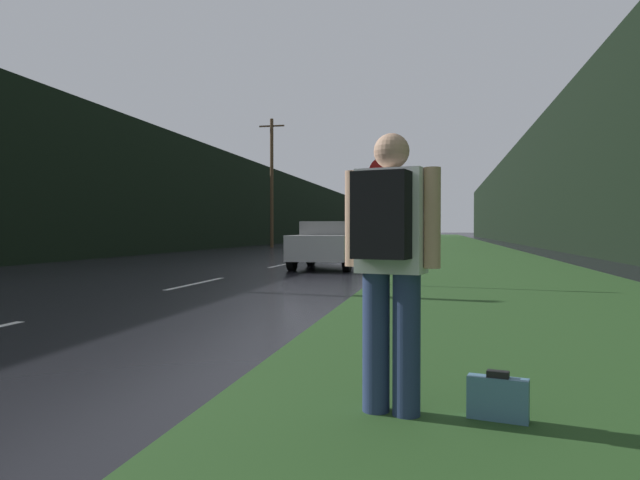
{
  "coord_description": "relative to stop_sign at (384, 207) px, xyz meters",
  "views": [
    {
      "loc": [
        5.4,
        0.82,
        1.2
      ],
      "look_at": [
        2.05,
        16.5,
        0.93
      ],
      "focal_mm": 32.0,
      "sensor_mm": 36.0,
      "label": 1
    }
  ],
  "objects": [
    {
      "name": "grass_verge",
      "position": [
        2.65,
        26.84,
        -1.7
      ],
      "size": [
        6.0,
        240.0,
        0.02
      ],
      "primitive_type": "cube",
      "color": "#26471E",
      "rests_on": "ground_plane"
    },
    {
      "name": "lane_stripe_e",
      "position": [
        -4.18,
        13.62,
        -1.71
      ],
      "size": [
        0.12,
        3.0,
        0.01
      ],
      "primitive_type": "cube",
      "color": "silver",
      "rests_on": "ground_plane"
    },
    {
      "name": "lane_stripe_c",
      "position": [
        -4.18,
        -0.38,
        -1.71
      ],
      "size": [
        0.12,
        3.0,
        0.01
      ],
      "primitive_type": "cube",
      "color": "silver",
      "rests_on": "ground_plane"
    },
    {
      "name": "car_passing_near",
      "position": [
        -2.27,
        5.16,
        -0.95
      ],
      "size": [
        1.84,
        4.02,
        1.47
      ],
      "rotation": [
        0.0,
        0.0,
        3.14
      ],
      "color": "#BCBCBC",
      "rests_on": "ground_plane"
    },
    {
      "name": "hitchhiker_with_backpack",
      "position": [
        0.89,
        -8.7,
        -0.67
      ],
      "size": [
        0.62,
        0.49,
        1.82
      ],
      "rotation": [
        0.0,
        0.0,
        -0.21
      ],
      "color": "navy",
      "rests_on": "ground_plane"
    },
    {
      "name": "treeline_far_side",
      "position": [
        -14.01,
        36.84,
        1.56
      ],
      "size": [
        2.0,
        140.0,
        6.55
      ],
      "primitive_type": "cube",
      "color": "black",
      "rests_on": "ground_plane"
    },
    {
      "name": "stop_sign",
      "position": [
        0.0,
        0.0,
        0.0
      ],
      "size": [
        0.67,
        0.07,
        2.79
      ],
      "color": "slate",
      "rests_on": "ground_plane"
    },
    {
      "name": "suitcase",
      "position": [
        1.56,
        -8.66,
        -1.56
      ],
      "size": [
        0.38,
        0.18,
        0.33
      ],
      "rotation": [
        0.0,
        0.0,
        -0.21
      ],
      "color": "teal",
      "rests_on": "ground_plane"
    },
    {
      "name": "treeline_near_side",
      "position": [
        8.65,
        36.84,
        2.71
      ],
      "size": [
        2.0,
        140.0,
        8.85
      ],
      "primitive_type": "cube",
      "color": "black",
      "rests_on": "ground_plane"
    },
    {
      "name": "lane_stripe_d",
      "position": [
        -4.18,
        6.62,
        -1.71
      ],
      "size": [
        0.12,
        3.0,
        0.01
      ],
      "primitive_type": "cube",
      "color": "silver",
      "rests_on": "ground_plane"
    },
    {
      "name": "utility_pole_far",
      "position": [
        -10.38,
        25.87,
        2.91
      ],
      "size": [
        1.8,
        0.24,
        8.97
      ],
      "color": "#4C3823",
      "rests_on": "ground_plane"
    }
  ]
}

